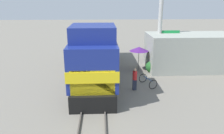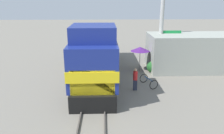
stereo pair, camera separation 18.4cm
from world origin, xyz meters
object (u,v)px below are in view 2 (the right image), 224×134
object	(u,v)px
person_bystander	(135,78)
bicycle	(149,81)
locomotive	(96,53)
utility_pole	(161,27)
billboard_sign	(171,41)
vendor_umbrella	(140,49)

from	to	relation	value
person_bystander	bicycle	world-z (taller)	person_bystander
locomotive	person_bystander	bearing A→B (deg)	-48.12
locomotive	utility_pole	bearing A→B (deg)	20.14
utility_pole	billboard_sign	distance (m)	1.76
vendor_umbrella	person_bystander	xyz separation A→B (m)	(-1.08, -4.76, -1.22)
utility_pole	vendor_umbrella	distance (m)	3.05
vendor_umbrella	bicycle	xyz separation A→B (m)	(0.12, -3.96, -1.77)
person_bystander	bicycle	bearing A→B (deg)	33.61
billboard_sign	bicycle	distance (m)	6.31
billboard_sign	person_bystander	xyz separation A→B (m)	(-4.34, -5.74, -1.81)
locomotive	billboard_sign	bearing A→B (deg)	17.40
vendor_umbrella	billboard_sign	bearing A→B (deg)	16.66
vendor_umbrella	person_bystander	world-z (taller)	vendor_umbrella
billboard_sign	utility_pole	bearing A→B (deg)	-179.21
locomotive	utility_pole	xyz separation A→B (m)	(6.29, 2.31, 1.96)
vendor_umbrella	billboard_sign	xyz separation A→B (m)	(3.26, 0.98, 0.59)
locomotive	vendor_umbrella	xyz separation A→B (m)	(4.15, 1.35, 0.01)
billboard_sign	bicycle	world-z (taller)	billboard_sign
locomotive	person_bystander	xyz separation A→B (m)	(3.06, -3.42, -1.21)
bicycle	person_bystander	bearing A→B (deg)	13.97
bicycle	vendor_umbrella	bearing A→B (deg)	-107.94
locomotive	utility_pole	distance (m)	6.98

